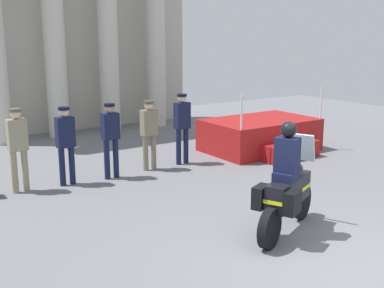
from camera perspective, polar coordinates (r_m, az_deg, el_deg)
ground_plane at (r=7.75m, az=15.65°, el=-12.49°), size 28.00×28.00×0.00m
colonnade_backdrop at (r=16.84m, az=-13.58°, el=15.59°), size 8.64×1.51×8.12m
reviewing_stand at (r=13.90m, az=8.11°, el=0.97°), size 3.04×2.47×1.79m
officer_in_row_0 at (r=10.65m, az=-19.64°, el=0.07°), size 0.38×0.24×1.76m
officer_in_row_1 at (r=10.86m, az=-14.52°, el=0.50°), size 0.38×0.24×1.72m
officer_in_row_2 at (r=11.15m, az=-9.47°, el=1.09°), size 0.38×0.24×1.72m
officer_in_row_3 at (r=11.75m, az=-5.02°, el=1.68°), size 0.38×0.24×1.69m
officer_in_row_4 at (r=12.24m, az=-1.16°, el=2.46°), size 0.38×0.24×1.78m
motorcycle_with_rider at (r=8.12m, az=10.98°, el=-5.04°), size 1.96×1.06×1.90m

